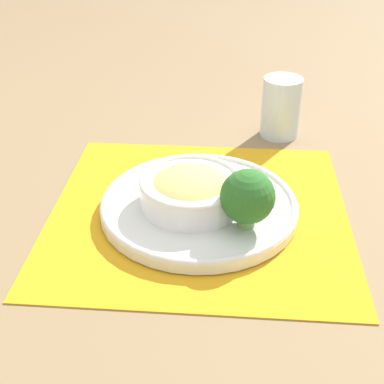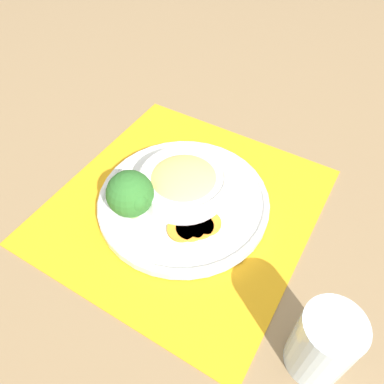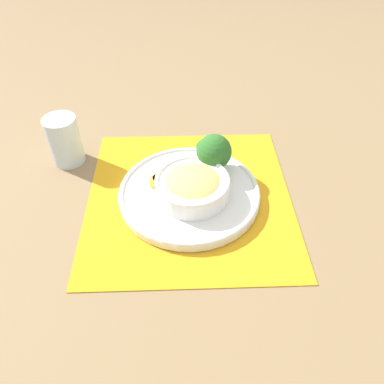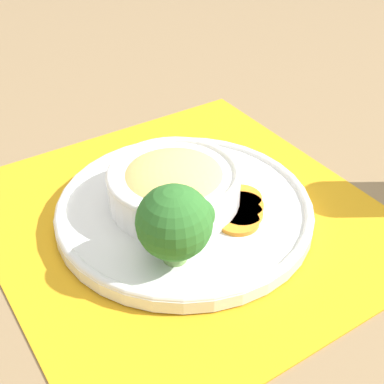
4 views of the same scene
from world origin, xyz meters
name	(u,v)px [view 4 (image 4 of 4)]	position (x,y,z in m)	size (l,w,h in m)	color
ground_plane	(184,218)	(0.00, 0.00, 0.00)	(4.00, 4.00, 0.00)	#8C704C
placemat	(184,217)	(0.00, 0.00, 0.00)	(0.45, 0.47, 0.00)	orange
plate	(184,208)	(0.00, 0.00, 0.02)	(0.31, 0.31, 0.02)	white
bowl	(174,184)	(0.01, -0.01, 0.05)	(0.16, 0.16, 0.05)	white
broccoli_floret	(175,222)	(0.06, 0.07, 0.07)	(0.08, 0.08, 0.09)	#759E51
carrot_slice_near	(238,221)	(-0.03, 0.06, 0.02)	(0.05, 0.05, 0.01)	orange
carrot_slice_middle	(241,213)	(-0.04, 0.05, 0.02)	(0.05, 0.05, 0.01)	orange
carrot_slice_far	(243,206)	(-0.05, 0.04, 0.02)	(0.05, 0.05, 0.01)	orange
carrot_slice_extra	(241,198)	(-0.06, 0.03, 0.02)	(0.05, 0.05, 0.01)	orange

